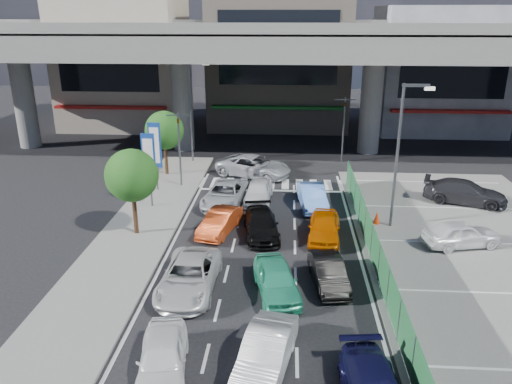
# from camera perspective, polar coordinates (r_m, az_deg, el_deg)

# --- Properties ---
(ground) EXTENTS (120.00, 120.00, 0.00)m
(ground) POSITION_cam_1_polar(r_m,az_deg,el_deg) (23.33, 0.54, -9.47)
(ground) COLOR black
(ground) RESTS_ON ground
(parking_lot) EXTENTS (12.00, 28.00, 0.06)m
(parking_lot) POSITION_cam_1_polar(r_m,az_deg,el_deg) (26.93, 25.08, -7.20)
(parking_lot) COLOR slate
(parking_lot) RESTS_ON ground
(sidewalk_left) EXTENTS (4.00, 30.00, 0.12)m
(sidewalk_left) POSITION_cam_1_polar(r_m,az_deg,el_deg) (28.04, -13.46, -4.64)
(sidewalk_left) COLOR slate
(sidewalk_left) RESTS_ON ground
(fence_run) EXTENTS (0.16, 22.00, 1.80)m
(fence_run) POSITION_cam_1_polar(r_m,az_deg,el_deg) (24.14, 13.44, -6.60)
(fence_run) COLOR #205E33
(fence_run) RESTS_ON ground
(expressway) EXTENTS (64.00, 14.00, 10.75)m
(expressway) POSITION_cam_1_polar(r_m,az_deg,el_deg) (42.40, 2.34, 16.26)
(expressway) COLOR slate
(expressway) RESTS_ON ground
(building_west) EXTENTS (12.00, 10.90, 13.00)m
(building_west) POSITION_cam_1_polar(r_m,az_deg,el_deg) (55.22, -14.77, 14.13)
(building_west) COLOR #A59885
(building_west) RESTS_ON ground
(building_center) EXTENTS (14.00, 10.90, 15.00)m
(building_center) POSITION_cam_1_polar(r_m,az_deg,el_deg) (53.43, 2.65, 15.64)
(building_center) COLOR gray
(building_center) RESTS_ON ground
(building_east) EXTENTS (12.00, 10.90, 12.00)m
(building_east) POSITION_cam_1_polar(r_m,az_deg,el_deg) (54.62, 20.09, 13.01)
(building_east) COLOR slate
(building_east) RESTS_ON ground
(traffic_light_left) EXTENTS (1.60, 1.24, 5.20)m
(traffic_light_left) POSITION_cam_1_polar(r_m,az_deg,el_deg) (33.96, -8.84, 6.89)
(traffic_light_left) COLOR #595B60
(traffic_light_left) RESTS_ON ground
(traffic_light_right) EXTENTS (1.60, 1.24, 5.20)m
(traffic_light_right) POSITION_cam_1_polar(r_m,az_deg,el_deg) (40.25, 10.07, 8.85)
(traffic_light_right) COLOR #595B60
(traffic_light_right) RESTS_ON ground
(street_lamp_right) EXTENTS (1.65, 0.22, 8.00)m
(street_lamp_right) POSITION_cam_1_polar(r_m,az_deg,el_deg) (27.80, 16.30, 5.21)
(street_lamp_right) COLOR #595B60
(street_lamp_right) RESTS_ON ground
(street_lamp_left) EXTENTS (1.65, 0.22, 8.00)m
(street_lamp_left) POSITION_cam_1_polar(r_m,az_deg,el_deg) (39.59, -7.24, 10.04)
(street_lamp_left) COLOR #595B60
(street_lamp_left) RESTS_ON ground
(signboard_near) EXTENTS (0.80, 0.14, 4.70)m
(signboard_near) POSITION_cam_1_polar(r_m,az_deg,el_deg) (30.66, -12.15, 3.58)
(signboard_near) COLOR #595B60
(signboard_near) RESTS_ON ground
(signboard_far) EXTENTS (0.80, 0.14, 4.70)m
(signboard_far) POSITION_cam_1_polar(r_m,az_deg,el_deg) (33.55, -11.47, 5.04)
(signboard_far) COLOR #595B60
(signboard_far) RESTS_ON ground
(tree_near) EXTENTS (2.80, 2.80, 4.80)m
(tree_near) POSITION_cam_1_polar(r_m,az_deg,el_deg) (26.86, -14.02, 1.83)
(tree_near) COLOR #382314
(tree_near) RESTS_ON ground
(tree_far) EXTENTS (2.80, 2.80, 4.80)m
(tree_far) POSITION_cam_1_polar(r_m,az_deg,el_deg) (36.82, -10.43, 6.93)
(tree_far) COLOR #382314
(tree_far) RESTS_ON ground
(van_white_back_left) EXTENTS (2.19, 4.16, 1.35)m
(van_white_back_left) POSITION_cam_1_polar(r_m,az_deg,el_deg) (17.67, -10.63, -18.05)
(van_white_back_left) COLOR white
(van_white_back_left) RESTS_ON ground
(hatch_white_back_mid) EXTENTS (2.26, 4.39, 1.38)m
(hatch_white_back_mid) POSITION_cam_1_polar(r_m,az_deg,el_deg) (17.53, 1.11, -17.95)
(hatch_white_back_mid) COLOR silver
(hatch_white_back_mid) RESTS_ON ground
(sedan_white_mid_left) EXTENTS (2.36, 5.00, 1.38)m
(sedan_white_mid_left) POSITION_cam_1_polar(r_m,az_deg,el_deg) (22.02, -7.66, -9.53)
(sedan_white_mid_left) COLOR silver
(sedan_white_mid_left) RESTS_ON ground
(taxi_teal_mid) EXTENTS (2.45, 4.30, 1.38)m
(taxi_teal_mid) POSITION_cam_1_polar(r_m,az_deg,el_deg) (21.60, 2.35, -9.98)
(taxi_teal_mid) COLOR #2EA77E
(taxi_teal_mid) RESTS_ON ground
(hatch_black_mid_right) EXTENTS (1.79, 3.83, 1.22)m
(hatch_black_mid_right) POSITION_cam_1_polar(r_m,az_deg,el_deg) (22.52, 8.28, -9.09)
(hatch_black_mid_right) COLOR black
(hatch_black_mid_right) RESTS_ON ground
(taxi_orange_left) EXTENTS (2.29, 4.06, 1.27)m
(taxi_orange_left) POSITION_cam_1_polar(r_m,az_deg,el_deg) (27.36, -4.13, -3.43)
(taxi_orange_left) COLOR #BD3E17
(taxi_orange_left) RESTS_ON ground
(sedan_black_mid) EXTENTS (2.39, 4.54, 1.25)m
(sedan_black_mid) POSITION_cam_1_polar(r_m,az_deg,el_deg) (26.98, 0.60, -3.74)
(sedan_black_mid) COLOR black
(sedan_black_mid) RESTS_ON ground
(taxi_orange_right) EXTENTS (1.98, 4.18, 1.38)m
(taxi_orange_right) POSITION_cam_1_polar(r_m,az_deg,el_deg) (26.77, 7.80, -3.98)
(taxi_orange_right) COLOR #C55600
(taxi_orange_right) RESTS_ON ground
(wagon_silver_front_left) EXTENTS (2.88, 5.21, 1.38)m
(wagon_silver_front_left) POSITION_cam_1_polar(r_m,az_deg,el_deg) (31.25, -3.54, -0.27)
(wagon_silver_front_left) COLOR #AFB2B8
(wagon_silver_front_left) RESTS_ON ground
(sedan_white_front_mid) EXTENTS (1.84, 4.13, 1.38)m
(sedan_white_front_mid) POSITION_cam_1_polar(r_m,az_deg,el_deg) (31.74, 0.28, 0.10)
(sedan_white_front_mid) COLOR silver
(sedan_white_front_mid) RESTS_ON ground
(kei_truck_front_right) EXTENTS (1.91, 4.32, 1.38)m
(kei_truck_front_right) POSITION_cam_1_polar(r_m,az_deg,el_deg) (31.01, 6.45, -0.53)
(kei_truck_front_right) COLOR #5F96F6
(kei_truck_front_right) RESTS_ON ground
(crossing_wagon_silver) EXTENTS (6.06, 4.39, 1.53)m
(crossing_wagon_silver) POSITION_cam_1_polar(r_m,az_deg,el_deg) (36.67, -0.26, 2.97)
(crossing_wagon_silver) COLOR #B2B4BA
(crossing_wagon_silver) RESTS_ON ground
(parked_sedan_white) EXTENTS (4.21, 2.44, 1.35)m
(parked_sedan_white) POSITION_cam_1_polar(r_m,az_deg,el_deg) (27.69, 22.43, -4.46)
(parked_sedan_white) COLOR white
(parked_sedan_white) RESTS_ON parking_lot
(parked_sedan_dgrey) EXTENTS (5.37, 3.54, 1.45)m
(parked_sedan_dgrey) POSITION_cam_1_polar(r_m,az_deg,el_deg) (33.97, 22.77, 0.00)
(parked_sedan_dgrey) COLOR #29282D
(parked_sedan_dgrey) RESTS_ON parking_lot
(traffic_cone) EXTENTS (0.41, 0.41, 0.73)m
(traffic_cone) POSITION_cam_1_polar(r_m,az_deg,el_deg) (29.22, 13.64, -2.85)
(traffic_cone) COLOR #F8380D
(traffic_cone) RESTS_ON parking_lot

